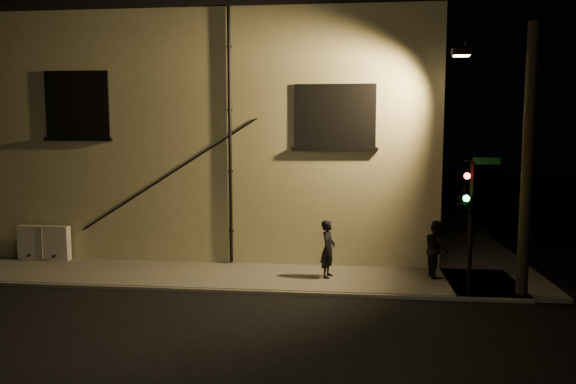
# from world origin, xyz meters

# --- Properties ---
(ground) EXTENTS (90.00, 90.00, 0.00)m
(ground) POSITION_xyz_m (0.00, 0.00, 0.00)
(ground) COLOR black
(sidewalk) EXTENTS (21.00, 16.00, 0.12)m
(sidewalk) POSITION_xyz_m (1.22, 4.39, 0.06)
(sidewalk) COLOR #5E5D54
(sidewalk) RESTS_ON ground
(building) EXTENTS (16.20, 12.23, 8.80)m
(building) POSITION_xyz_m (-3.00, 8.99, 4.40)
(building) COLOR #B7B383
(building) RESTS_ON ground
(utility_cabinet) EXTENTS (1.79, 0.30, 1.18)m
(utility_cabinet) POSITION_xyz_m (-8.26, 2.70, 0.71)
(utility_cabinet) COLOR beige
(utility_cabinet) RESTS_ON sidewalk
(pedestrian_a) EXTENTS (0.54, 0.71, 1.74)m
(pedestrian_a) POSITION_xyz_m (1.47, 1.51, 0.99)
(pedestrian_a) COLOR black
(pedestrian_a) RESTS_ON sidewalk
(pedestrian_b) EXTENTS (0.78, 0.94, 1.73)m
(pedestrian_b) POSITION_xyz_m (4.73, 1.89, 0.99)
(pedestrian_b) COLOR black
(pedestrian_b) RESTS_ON sidewalk
(traffic_signal) EXTENTS (1.40, 2.19, 3.70)m
(traffic_signal) POSITION_xyz_m (5.16, 0.19, 2.62)
(traffic_signal) COLOR black
(traffic_signal) RESTS_ON sidewalk
(streetlamp_pole) EXTENTS (2.03, 1.39, 7.35)m
(streetlamp_pole) POSITION_xyz_m (6.70, 0.46, 3.89)
(streetlamp_pole) COLOR black
(streetlamp_pole) RESTS_ON ground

